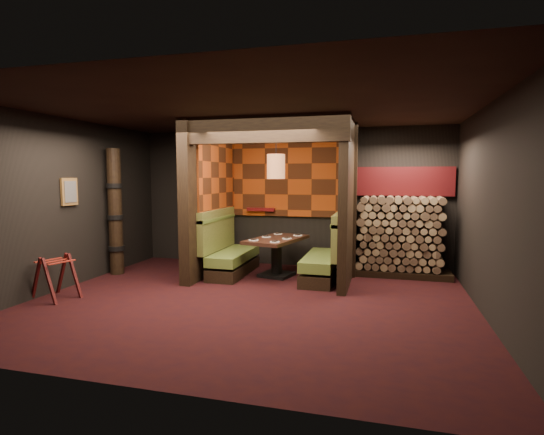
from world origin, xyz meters
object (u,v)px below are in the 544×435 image
(totem_column, at_px, (115,213))
(firewood_stack, at_px, (403,236))
(dining_table, at_px, (277,250))
(luggage_rack, at_px, (56,276))
(booth_bench_left, at_px, (229,253))
(booth_bench_right, at_px, (327,258))
(pendant_lamp, at_px, (276,167))

(totem_column, bearing_deg, firewood_stack, 13.19)
(dining_table, distance_m, luggage_rack, 3.72)
(booth_bench_left, relative_size, firewood_stack, 0.92)
(booth_bench_left, distance_m, booth_bench_right, 1.89)
(booth_bench_left, xyz_separation_m, pendant_lamp, (0.95, -0.01, 1.66))
(pendant_lamp, height_order, luggage_rack, pendant_lamp)
(booth_bench_left, height_order, totem_column, totem_column)
(pendant_lamp, xyz_separation_m, firewood_stack, (2.30, 0.71, -1.31))
(dining_table, bearing_deg, pendant_lamp, -90.00)
(pendant_lamp, xyz_separation_m, totem_column, (-3.03, -0.54, -0.87))
(dining_table, bearing_deg, luggage_rack, -141.89)
(totem_column, height_order, firewood_stack, totem_column)
(pendant_lamp, bearing_deg, firewood_stack, 17.06)
(booth_bench_left, height_order, booth_bench_right, same)
(dining_table, height_order, pendant_lamp, pendant_lamp)
(pendant_lamp, bearing_deg, totem_column, -169.84)
(booth_bench_left, bearing_deg, pendant_lamp, -0.36)
(dining_table, relative_size, luggage_rack, 2.01)
(luggage_rack, distance_m, firewood_stack, 6.01)
(pendant_lamp, distance_m, totem_column, 3.20)
(booth_bench_right, height_order, pendant_lamp, pendant_lamp)
(booth_bench_left, height_order, firewood_stack, firewood_stack)
(dining_table, xyz_separation_m, pendant_lamp, (0.00, -0.05, 1.56))
(totem_column, distance_m, firewood_stack, 5.50)
(dining_table, height_order, luggage_rack, dining_table)
(booth_bench_left, relative_size, dining_table, 1.06)
(pendant_lamp, relative_size, totem_column, 0.42)
(dining_table, relative_size, pendant_lamp, 1.49)
(luggage_rack, bearing_deg, booth_bench_right, 30.16)
(totem_column, relative_size, firewood_stack, 1.39)
(booth_bench_right, distance_m, dining_table, 0.95)
(booth_bench_right, relative_size, firewood_stack, 0.92)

